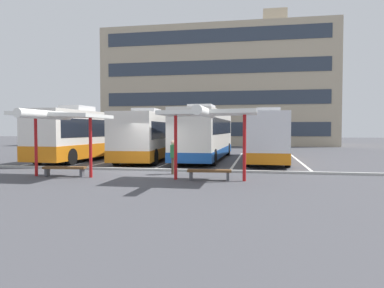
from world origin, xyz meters
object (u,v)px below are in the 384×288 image
Objects in this scene: coach_bus_3 at (269,137)px; waiting_passenger_0 at (173,155)px; coach_bus_2 at (205,134)px; bench_1 at (209,172)px; coach_bus_1 at (152,136)px; coach_bus_0 at (89,135)px; waiting_shelter_0 at (59,117)px; waiting_shelter_1 at (209,114)px; bench_0 at (65,169)px.

waiting_passenger_0 is at bearing -118.59° from coach_bus_3.
coach_bus_2 is 10.40m from bench_1.
coach_bus_1 is at bearing 113.20° from waiting_passenger_0.
coach_bus_0 is 8.29m from coach_bus_2.
coach_bus_0 is at bearing 109.11° from waiting_shelter_0.
coach_bus_1 reaches higher than bench_1.
coach_bus_2 reaches higher than coach_bus_0.
waiting_shelter_0 is at bearing -179.39° from waiting_shelter_1.
coach_bus_0 reaches higher than waiting_shelter_1.
coach_bus_2 is at bearing 99.08° from waiting_shelter_1.
waiting_shelter_1 is at bearing -45.27° from waiting_passenger_0.
coach_bus_0 is at bearing -173.65° from coach_bus_3.
coach_bus_3 is at bearing 75.64° from waiting_shelter_1.
coach_bus_0 is 2.54× the size of waiting_shelter_0.
coach_bus_3 is at bearing 48.87° from waiting_shelter_0.
waiting_shelter_0 is at bearing -131.13° from coach_bus_3.
coach_bus_2 is at bearing 87.82° from waiting_passenger_0.
waiting_shelter_1 reaches higher than waiting_passenger_0.
coach_bus_2 reaches higher than bench_0.
waiting_shelter_0 is 2.43× the size of bench_1.
waiting_shelter_0 is at bearing -90.00° from bench_0.
coach_bus_1 reaches higher than waiting_shelter_1.
waiting_passenger_0 is at bearing 24.03° from waiting_shelter_0.
waiting_shelter_0 is at bearing -155.97° from waiting_passenger_0.
waiting_shelter_0 is (-4.97, -10.49, 0.93)m from coach_bus_2.
bench_1 is 1.16× the size of waiting_passenger_0.
waiting_shelter_0 is 2.82× the size of waiting_passenger_0.
coach_bus_2 is 8.46m from waiting_passenger_0.
waiting_shelter_0 is (-9.37, -10.73, 1.07)m from coach_bus_3.
coach_bus_2 is 6.01× the size of bench_0.
coach_bus_2 is at bearing 99.30° from bench_1.
coach_bus_2 is at bearing 63.79° from bench_0.
coach_bus_2 is at bearing -176.92° from coach_bus_3.
waiting_passenger_0 is (-1.99, 1.75, 0.58)m from bench_1.
coach_bus_1 is at bearing 83.10° from bench_0.
coach_bus_3 is 2.72× the size of waiting_shelter_0.
coach_bus_3 is 6.61× the size of bench_1.
waiting_passenger_0 reaches higher than bench_0.
waiting_passenger_0 is at bearing -66.80° from coach_bus_1.
coach_bus_3 is 6.32× the size of bench_0.
bench_0 is at bearing 177.26° from waiting_shelter_1.
coach_bus_0 is 9.92m from waiting_shelter_0.
coach_bus_2 is at bearing 4.85° from coach_bus_1.
bench_1 is (1.66, -10.16, -1.43)m from coach_bus_2.
coach_bus_0 is at bearing 109.88° from bench_0.
bench_1 is at bearing -104.70° from coach_bus_3.
waiting_shelter_1 is 2.82× the size of waiting_passenger_0.
coach_bus_2 is at bearing 8.09° from coach_bus_0.
bench_1 is at bearing 90.00° from waiting_shelter_1.
coach_bus_2 is 7.29× the size of waiting_passenger_0.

